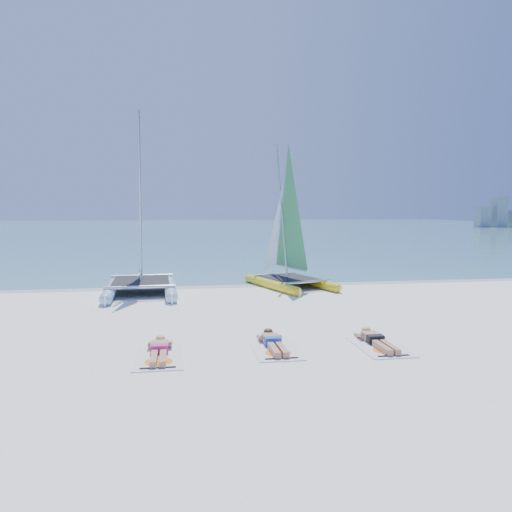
{
  "coord_description": "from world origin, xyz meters",
  "views": [
    {
      "loc": [
        -2.4,
        -14.54,
        3.11
      ],
      "look_at": [
        0.08,
        1.2,
        1.59
      ],
      "focal_mm": 35.0,
      "sensor_mm": 36.0,
      "label": 1
    }
  ],
  "objects_px": {
    "catamaran_blue": "(140,235)",
    "towel_a": "(159,357)",
    "towel_b": "(275,349)",
    "towel_c": "(379,347)",
    "sunbather_c": "(376,340)",
    "sunbather_a": "(159,349)",
    "catamaran_yellow": "(285,239)",
    "sunbather_b": "(273,342)"
  },
  "relations": [
    {
      "from": "catamaran_blue",
      "to": "towel_a",
      "type": "height_order",
      "value": "catamaran_blue"
    },
    {
      "from": "catamaran_blue",
      "to": "towel_b",
      "type": "relative_size",
      "value": 3.85
    },
    {
      "from": "towel_c",
      "to": "sunbather_c",
      "type": "distance_m",
      "value": 0.22
    },
    {
      "from": "catamaran_blue",
      "to": "towel_b",
      "type": "bearing_deg",
      "value": -69.34
    },
    {
      "from": "sunbather_a",
      "to": "towel_b",
      "type": "xyz_separation_m",
      "value": [
        2.51,
        0.03,
        -0.11
      ]
    },
    {
      "from": "catamaran_yellow",
      "to": "sunbather_c",
      "type": "xyz_separation_m",
      "value": [
        0.21,
        -8.94,
        -1.75
      ]
    },
    {
      "from": "sunbather_b",
      "to": "towel_a",
      "type": "bearing_deg",
      "value": -170.56
    },
    {
      "from": "towel_a",
      "to": "towel_c",
      "type": "xyz_separation_m",
      "value": [
        4.88,
        0.04,
        0.0
      ]
    },
    {
      "from": "sunbather_c",
      "to": "sunbather_a",
      "type": "bearing_deg",
      "value": -179.49
    },
    {
      "from": "sunbather_a",
      "to": "towel_b",
      "type": "height_order",
      "value": "sunbather_a"
    },
    {
      "from": "sunbather_b",
      "to": "towel_c",
      "type": "xyz_separation_m",
      "value": [
        2.37,
        -0.37,
        -0.11
      ]
    },
    {
      "from": "catamaran_yellow",
      "to": "towel_c",
      "type": "xyz_separation_m",
      "value": [
        0.21,
        -9.13,
        -1.86
      ]
    },
    {
      "from": "towel_a",
      "to": "towel_c",
      "type": "distance_m",
      "value": 4.88
    },
    {
      "from": "sunbather_a",
      "to": "towel_c",
      "type": "height_order",
      "value": "sunbather_a"
    },
    {
      "from": "sunbather_c",
      "to": "catamaran_yellow",
      "type": "bearing_deg",
      "value": 91.35
    },
    {
      "from": "catamaran_yellow",
      "to": "towel_a",
      "type": "xyz_separation_m",
      "value": [
        -4.67,
        -9.17,
        -1.86
      ]
    },
    {
      "from": "towel_c",
      "to": "catamaran_blue",
      "type": "bearing_deg",
      "value": 124.92
    },
    {
      "from": "towel_b",
      "to": "towel_c",
      "type": "relative_size",
      "value": 1.0
    },
    {
      "from": "sunbather_b",
      "to": "sunbather_c",
      "type": "bearing_deg",
      "value": -4.41
    },
    {
      "from": "catamaran_blue",
      "to": "sunbather_c",
      "type": "xyz_separation_m",
      "value": [
        5.83,
        -8.15,
        -2.01
      ]
    },
    {
      "from": "catamaran_blue",
      "to": "towel_b",
      "type": "distance_m",
      "value": 9.11
    },
    {
      "from": "sunbather_a",
      "to": "towel_c",
      "type": "distance_m",
      "value": 4.89
    },
    {
      "from": "catamaran_blue",
      "to": "sunbather_b",
      "type": "distance_m",
      "value": 8.92
    },
    {
      "from": "towel_b",
      "to": "sunbather_c",
      "type": "xyz_separation_m",
      "value": [
        2.37,
        0.01,
        0.11
      ]
    },
    {
      "from": "towel_a",
      "to": "sunbather_c",
      "type": "relative_size",
      "value": 1.07
    },
    {
      "from": "catamaran_blue",
      "to": "sunbather_c",
      "type": "height_order",
      "value": "catamaran_blue"
    },
    {
      "from": "sunbather_a",
      "to": "catamaran_blue",
      "type": "bearing_deg",
      "value": 96.56
    },
    {
      "from": "catamaran_yellow",
      "to": "towel_b",
      "type": "distance_m",
      "value": 9.39
    },
    {
      "from": "catamaran_yellow",
      "to": "towel_b",
      "type": "height_order",
      "value": "catamaran_yellow"
    },
    {
      "from": "catamaran_yellow",
      "to": "sunbather_b",
      "type": "height_order",
      "value": "catamaran_yellow"
    },
    {
      "from": "towel_b",
      "to": "towel_c",
      "type": "height_order",
      "value": "same"
    },
    {
      "from": "catamaran_blue",
      "to": "towel_b",
      "type": "xyz_separation_m",
      "value": [
        3.46,
        -8.16,
        -2.12
      ]
    },
    {
      "from": "catamaran_yellow",
      "to": "sunbather_c",
      "type": "height_order",
      "value": "catamaran_yellow"
    },
    {
      "from": "catamaran_blue",
      "to": "sunbather_a",
      "type": "height_order",
      "value": "catamaran_blue"
    },
    {
      "from": "towel_a",
      "to": "sunbather_a",
      "type": "bearing_deg",
      "value": 90.0
    },
    {
      "from": "sunbather_b",
      "to": "sunbather_a",
      "type": "bearing_deg",
      "value": -174.86
    },
    {
      "from": "sunbather_a",
      "to": "sunbather_b",
      "type": "distance_m",
      "value": 2.52
    },
    {
      "from": "towel_b",
      "to": "towel_c",
      "type": "bearing_deg",
      "value": -4.41
    },
    {
      "from": "towel_a",
      "to": "sunbather_a",
      "type": "distance_m",
      "value": 0.22
    },
    {
      "from": "towel_b",
      "to": "sunbather_c",
      "type": "height_order",
      "value": "sunbather_c"
    },
    {
      "from": "towel_a",
      "to": "sunbather_b",
      "type": "relative_size",
      "value": 1.07
    },
    {
      "from": "catamaran_blue",
      "to": "sunbather_a",
      "type": "distance_m",
      "value": 8.49
    }
  ]
}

